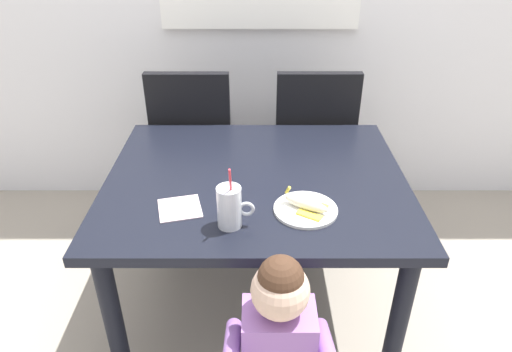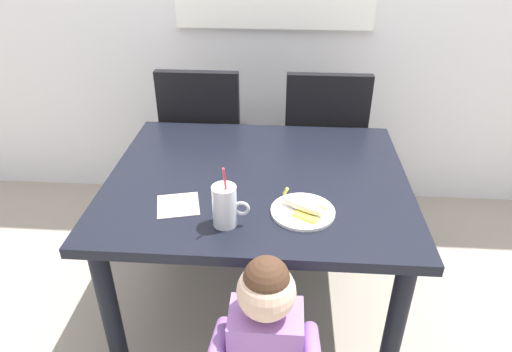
% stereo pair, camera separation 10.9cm
% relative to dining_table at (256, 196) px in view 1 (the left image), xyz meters
% --- Properties ---
extents(ground_plane, '(24.00, 24.00, 0.00)m').
position_rel_dining_table_xyz_m(ground_plane, '(0.00, 0.00, -0.62)').
color(ground_plane, '#9E9384').
extents(dining_table, '(1.21, 1.01, 0.71)m').
position_rel_dining_table_xyz_m(dining_table, '(0.00, 0.00, 0.00)').
color(dining_table, black).
rests_on(dining_table, ground).
extents(dining_chair_left, '(0.44, 0.45, 0.96)m').
position_rel_dining_table_xyz_m(dining_chair_left, '(-0.34, 0.68, -0.07)').
color(dining_chair_left, black).
rests_on(dining_chair_left, ground).
extents(dining_chair_right, '(0.44, 0.45, 0.96)m').
position_rel_dining_table_xyz_m(dining_chair_right, '(0.31, 0.68, -0.07)').
color(dining_chair_right, black).
rests_on(dining_chair_right, ground).
extents(toddler_standing, '(0.33, 0.24, 0.84)m').
position_rel_dining_table_xyz_m(toddler_standing, '(0.07, -0.66, -0.09)').
color(toddler_standing, '#3F4760').
rests_on(toddler_standing, ground).
extents(milk_cup, '(0.13, 0.09, 0.25)m').
position_rel_dining_table_xyz_m(milk_cup, '(-0.09, -0.33, 0.16)').
color(milk_cup, silver).
rests_on(milk_cup, dining_table).
extents(snack_plate, '(0.23, 0.23, 0.01)m').
position_rel_dining_table_xyz_m(snack_plate, '(0.18, -0.25, 0.10)').
color(snack_plate, white).
rests_on(snack_plate, dining_table).
extents(peeled_banana, '(0.17, 0.15, 0.07)m').
position_rel_dining_table_xyz_m(peeled_banana, '(0.18, -0.25, 0.13)').
color(peeled_banana, '#F4EAC6').
rests_on(peeled_banana, snack_plate).
extents(paper_napkin, '(0.18, 0.18, 0.00)m').
position_rel_dining_table_xyz_m(paper_napkin, '(-0.28, -0.23, 0.10)').
color(paper_napkin, silver).
rests_on(paper_napkin, dining_table).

